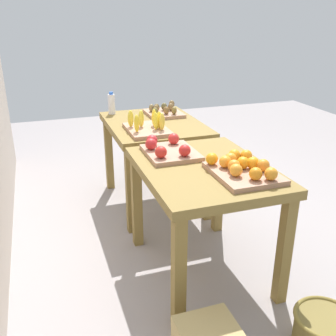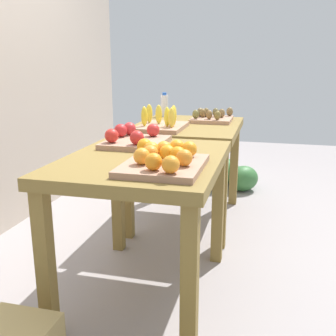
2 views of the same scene
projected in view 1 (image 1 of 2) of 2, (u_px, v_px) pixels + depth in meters
The scene contains 10 objects.
ground_plane at pixel (174, 230), 3.31m from camera, with size 8.00×8.00×0.00m, color gray.
display_table_left at pixel (204, 183), 2.57m from camera, with size 1.04×0.80×0.79m.
display_table_right at pixel (154, 135), 3.55m from camera, with size 1.04×0.80×0.79m.
orange_bin at pixel (243, 168), 2.38m from camera, with size 0.45×0.37×0.11m.
apple_bin at pixel (168, 150), 2.71m from camera, with size 0.40×0.35×0.11m.
banana_crate at pixel (148, 127), 3.22m from camera, with size 0.44×0.32×0.17m.
kiwi_bin at pixel (164, 112), 3.73m from camera, with size 0.36×0.32×0.10m.
water_bottle at pixel (112, 104), 3.74m from camera, with size 0.07×0.07×0.21m.
watermelon_pile at pixel (151, 155), 4.63m from camera, with size 0.63×0.69×0.27m.
wicker_basket at pixel (323, 330), 2.13m from camera, with size 0.34×0.34×0.21m.
Camera 1 is at (-2.70, 0.97, 1.72)m, focal length 42.12 mm.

